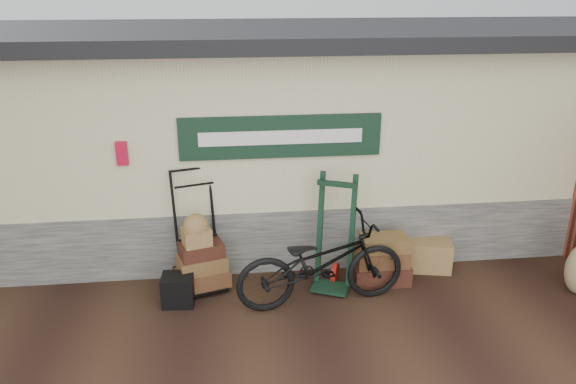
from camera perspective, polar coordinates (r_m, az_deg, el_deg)
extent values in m
plane|color=black|center=(7.14, 2.63, -11.66)|extent=(80.00, 80.00, 0.00)
cube|color=#4C4C47|center=(9.39, -0.01, -0.43)|extent=(14.00, 3.54, 0.90)
cube|color=beige|center=(8.97, -0.01, 8.57)|extent=(14.00, 3.50, 2.10)
cube|color=black|center=(8.65, 0.11, 15.84)|extent=(14.40, 4.10, 0.20)
cube|color=black|center=(7.21, -0.72, 5.64)|extent=(2.60, 0.06, 0.55)
cube|color=white|center=(7.18, -0.69, 5.56)|extent=(2.10, 0.01, 0.18)
cube|color=#B90D2E|center=(7.33, -16.51, 3.80)|extent=(0.14, 0.10, 0.30)
cube|color=brown|center=(8.18, 13.89, -6.16)|extent=(0.73, 0.56, 0.43)
cube|color=black|center=(7.25, -11.11, -9.73)|extent=(0.41, 0.36, 0.39)
imported|color=black|center=(6.94, 3.40, -6.76)|extent=(1.02, 2.22, 1.24)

